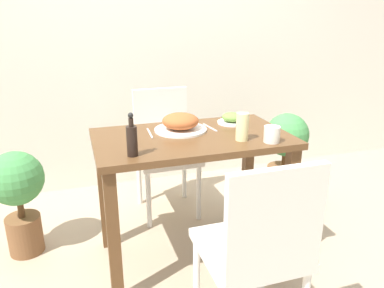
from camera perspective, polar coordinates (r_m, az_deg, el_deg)
The scene contains 14 objects.
ground_plane at distance 2.40m, azimuth 0.00°, elevation -16.45°, with size 16.00×16.00×0.00m, color tan.
wall_back at distance 3.12m, azimuth -7.11°, elevation 17.23°, with size 8.00×0.05×2.60m.
dining_table at distance 2.10m, azimuth 0.00°, elevation -2.23°, with size 1.06×0.62×0.77m.
chair_near at distance 1.61m, azimuth 10.09°, elevation -14.95°, with size 0.42×0.42×0.89m.
chair_far at distance 2.73m, azimuth -4.25°, elevation -0.01°, with size 0.42×0.42×0.89m.
food_plate at distance 2.12m, azimuth -1.77°, elevation 3.23°, with size 0.30×0.30×0.10m.
side_plate at distance 2.29m, azimuth 6.15°, elevation 3.85°, with size 0.18×0.18×0.07m.
drink_cup at distance 1.98m, azimuth 12.07°, elevation 1.46°, with size 0.08×0.08×0.08m.
juice_glass at distance 1.97m, azimuth 7.66°, elevation 2.63°, with size 0.07×0.07×0.15m.
sauce_bottle at distance 1.75m, azimuth -9.14°, elevation 0.72°, with size 0.05×0.05×0.21m.
fork_utensil at distance 2.10m, azimuth -6.46°, elevation 1.66°, with size 0.02×0.18×0.00m.
spoon_utensil at distance 2.19m, azimuth 2.75°, elevation 2.54°, with size 0.03×0.17×0.00m.
potted_plant_left at distance 2.45m, azimuth -24.98°, elevation -6.66°, with size 0.32×0.32×0.66m.
potted_plant_right at distance 2.91m, azimuth 14.04°, elevation -1.44°, with size 0.32×0.32×0.71m.
Camera 1 is at (-0.60, -1.86, 1.40)m, focal length 35.00 mm.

